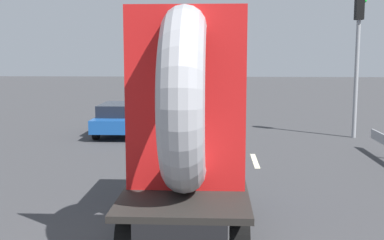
% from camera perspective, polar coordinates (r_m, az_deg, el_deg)
% --- Properties ---
extents(ground_plane, '(120.00, 120.00, 0.00)m').
position_cam_1_polar(ground_plane, '(9.67, -2.50, -12.19)').
color(ground_plane, '#38383A').
extents(flatbed_truck, '(2.02, 5.15, 4.04)m').
position_cam_1_polar(flatbed_truck, '(9.10, -0.25, -1.25)').
color(flatbed_truck, black).
rests_on(flatbed_truck, ground_plane).
extents(distant_sedan, '(1.68, 3.91, 1.28)m').
position_cam_1_polar(distant_sedan, '(20.18, -8.29, 0.25)').
color(distant_sedan, black).
rests_on(distant_sedan, ground_plane).
extents(traffic_light, '(0.42, 0.36, 5.46)m').
position_cam_1_polar(traffic_light, '(20.11, 18.70, 8.18)').
color(traffic_light, gray).
rests_on(traffic_light, ground_plane).
extents(lane_dash_left_far, '(0.16, 2.35, 0.01)m').
position_cam_1_polar(lane_dash_left_far, '(15.11, -5.57, -4.86)').
color(lane_dash_left_far, beige).
rests_on(lane_dash_left_far, ground_plane).
extents(lane_dash_right_far, '(0.16, 2.05, 0.01)m').
position_cam_1_polar(lane_dash_right_far, '(15.32, 7.32, -4.72)').
color(lane_dash_right_far, beige).
rests_on(lane_dash_right_far, ground_plane).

